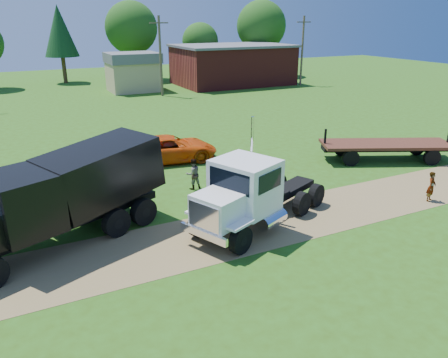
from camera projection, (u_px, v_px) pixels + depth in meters
name	position (u px, v px, depth m)	size (l,w,h in m)	color
ground	(285.00, 220.00, 20.17)	(140.00, 140.00, 0.00)	#2D4F11
dirt_track	(285.00, 220.00, 20.17)	(120.00, 4.20, 0.01)	olive
white_semi_tractor	(247.00, 195.00, 18.74)	(7.97, 5.31, 4.78)	black
black_dump_truck	(67.00, 192.00, 17.71)	(9.08, 5.79, 3.92)	black
orange_pickup	(170.00, 149.00, 28.18)	(2.77, 6.01, 1.67)	#D34909
flatbed_trailer	(386.00, 147.00, 28.31)	(8.53, 5.70, 2.12)	#3E1D13
spectator_a	(431.00, 187.00, 22.02)	(0.56, 0.37, 1.55)	#999999
spectator_b	(193.00, 174.00, 23.56)	(0.83, 0.64, 1.70)	#999999
brick_building	(232.00, 64.00, 60.34)	(15.40, 10.40, 5.30)	maroon
tan_shed	(133.00, 71.00, 54.59)	(6.20, 5.40, 4.70)	tan
utility_poles	(160.00, 55.00, 50.43)	(42.20, 0.28, 9.00)	#4D3F2C
tree_row	(105.00, 31.00, 60.39)	(57.98, 11.34, 11.39)	#392B17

